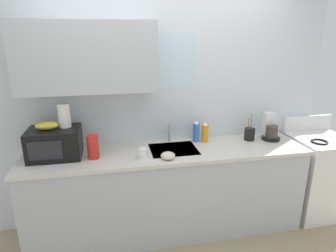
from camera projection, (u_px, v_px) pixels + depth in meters
The scene contains 14 objects.
kitchen_wall_assembly at pixel (148, 98), 2.92m from camera, with size 3.53×0.42×2.50m.
counter_unit at pixel (168, 190), 2.94m from camera, with size 2.76×0.63×0.90m.
sink_faucet at pixel (169, 133), 3.01m from camera, with size 0.03×0.03×0.20m, color #B2B5BA.
stove_range at pixel (316, 175), 3.26m from camera, with size 0.60×0.60×1.08m.
microwave at pixel (55, 143), 2.61m from camera, with size 0.46×0.35×0.27m.
banana_bunch at pixel (47, 126), 2.55m from camera, with size 0.20×0.11×0.07m, color gold.
paper_towel_roll at pixel (64, 115), 2.60m from camera, with size 0.11×0.11×0.22m, color white.
coffee_maker at pixel (270, 130), 3.08m from camera, with size 0.19×0.21×0.28m.
dish_soap_bottle_blue at pixel (196, 132), 3.01m from camera, with size 0.07×0.07×0.23m.
dish_soap_bottle_orange at pixel (205, 132), 3.00m from camera, with size 0.07×0.07×0.22m.
cereal_canister at pixel (93, 147), 2.59m from camera, with size 0.10×0.10×0.22m, color red.
mug_white at pixel (143, 153), 2.61m from camera, with size 0.08×0.08×0.10m, color white.
utensil_crock at pixel (249, 134), 3.06m from camera, with size 0.11×0.11×0.29m.
small_bowl at pixel (168, 156), 2.60m from camera, with size 0.13×0.13×0.07m, color beige.
Camera 1 is at (-0.51, -2.55, 1.98)m, focal length 30.61 mm.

